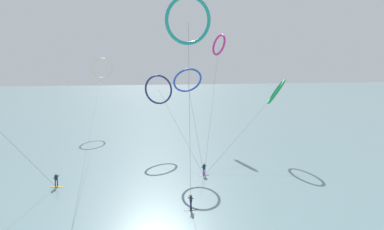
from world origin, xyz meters
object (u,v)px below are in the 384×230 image
at_px(surfer_violet, 204,170).
at_px(kite_magenta, 219,45).
at_px(kite_emerald, 276,92).
at_px(kite_teal, 188,20).
at_px(kite_ivory, 102,68).
at_px(surfer_charcoal, 191,203).
at_px(kite_navy, 159,89).
at_px(surfer_amber, 56,181).
at_px(kite_cobalt, 188,81).

bearing_deg(surfer_violet, kite_magenta, 38.33).
bearing_deg(kite_emerald, kite_teal, -24.92).
relative_size(kite_emerald, kite_ivory, 0.32).
bearing_deg(kite_magenta, surfer_charcoal, -34.94).
relative_size(kite_navy, kite_ivory, 0.33).
distance_m(surfer_amber, kite_navy, 23.23).
height_order(kite_cobalt, kite_teal, kite_teal).
relative_size(surfer_charcoal, kite_ivory, 0.03).
relative_size(surfer_charcoal, kite_magenta, 0.06).
bearing_deg(kite_teal, kite_navy, -97.54).
distance_m(surfer_charcoal, kite_ivory, 48.05).
height_order(surfer_charcoal, kite_ivory, kite_ivory).
height_order(kite_cobalt, kite_ivory, kite_ivory).
bearing_deg(kite_navy, kite_magenta, 14.87).
relative_size(kite_cobalt, kite_magenta, 0.54).
xyz_separation_m(kite_navy, kite_magenta, (12.69, 8.85, 8.02)).
xyz_separation_m(surfer_violet, kite_magenta, (7.88, 24.03, 17.56)).
bearing_deg(surfer_violet, kite_teal, -148.32).
height_order(surfer_violet, kite_ivory, kite_ivory).
xyz_separation_m(surfer_charcoal, surfer_amber, (-14.95, 8.85, 0.00)).
relative_size(kite_navy, kite_cobalt, 1.18).
height_order(surfer_violet, kite_navy, kite_navy).
height_order(surfer_charcoal, kite_emerald, kite_emerald).
xyz_separation_m(surfer_charcoal, kite_cobalt, (2.29, 16.73, 11.48)).
bearing_deg(kite_navy, kite_ivory, 99.68).
bearing_deg(kite_cobalt, kite_emerald, 177.75).
bearing_deg(kite_ivory, kite_magenta, 134.70).
bearing_deg(kite_navy, kite_emerald, -39.02).
bearing_deg(kite_teal, kite_cobalt, -110.28).
bearing_deg(kite_cobalt, kite_teal, 71.42).
relative_size(surfer_charcoal, kite_cobalt, 0.12).
bearing_deg(kite_teal, surfer_charcoal, 73.49).
height_order(surfer_amber, kite_ivory, kite_ivory).
relative_size(surfer_violet, kite_ivory, 0.03).
bearing_deg(kite_navy, kite_teal, -105.78).
xyz_separation_m(surfer_charcoal, kite_magenta, (11.31, 33.96, 17.56)).
distance_m(kite_navy, kite_ivory, 22.66).
height_order(surfer_violet, kite_emerald, kite_emerald).
height_order(surfer_charcoal, kite_magenta, kite_magenta).
distance_m(surfer_violet, kite_cobalt, 13.39).
xyz_separation_m(kite_navy, kite_ivory, (-11.11, 19.48, 3.24)).
distance_m(surfer_amber, kite_magenta, 40.36).
relative_size(surfer_amber, kite_emerald, 0.11).
bearing_deg(surfer_amber, kite_emerald, -31.93).
xyz_separation_m(surfer_amber, kite_ivory, (2.46, 35.74, 12.78)).
height_order(surfer_amber, kite_magenta, kite_magenta).
distance_m(surfer_violet, kite_ivory, 40.23).
height_order(surfer_charcoal, surfer_amber, same).
bearing_deg(kite_teal, kite_ivory, -84.72).
bearing_deg(surfer_amber, kite_navy, 1.03).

